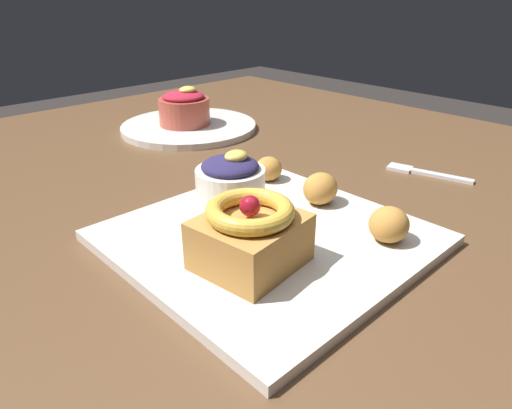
# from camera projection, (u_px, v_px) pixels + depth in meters

# --- Properties ---
(dining_table) EXTENTS (1.24, 1.12, 0.73)m
(dining_table) POSITION_uv_depth(u_px,v_px,m) (205.00, 228.00, 0.73)
(dining_table) COLOR brown
(dining_table) RESTS_ON ground_plane
(front_plate) EXTENTS (0.30, 0.30, 0.01)m
(front_plate) POSITION_uv_depth(u_px,v_px,m) (268.00, 238.00, 0.51)
(front_plate) COLOR silver
(front_plate) RESTS_ON dining_table
(cake_slice) EXTENTS (0.11, 0.10, 0.07)m
(cake_slice) POSITION_uv_depth(u_px,v_px,m) (250.00, 235.00, 0.44)
(cake_slice) COLOR #B77F3D
(cake_slice) RESTS_ON front_plate
(berry_ramekin) EXTENTS (0.08, 0.08, 0.07)m
(berry_ramekin) POSITION_uv_depth(u_px,v_px,m) (231.00, 183.00, 0.55)
(berry_ramekin) COLOR silver
(berry_ramekin) RESTS_ON front_plate
(fritter_front) EXTENTS (0.04, 0.04, 0.04)m
(fritter_front) POSITION_uv_depth(u_px,v_px,m) (389.00, 224.00, 0.49)
(fritter_front) COLOR #BC7F38
(fritter_front) RESTS_ON front_plate
(fritter_middle) EXTENTS (0.05, 0.04, 0.04)m
(fritter_middle) POSITION_uv_depth(u_px,v_px,m) (320.00, 189.00, 0.57)
(fritter_middle) COLOR #BC7F38
(fritter_middle) RESTS_ON front_plate
(fritter_back) EXTENTS (0.04, 0.04, 0.03)m
(fritter_back) POSITION_uv_depth(u_px,v_px,m) (269.00, 169.00, 0.64)
(fritter_back) COLOR #BC7F38
(fritter_back) RESTS_ON front_plate
(back_plate) EXTENTS (0.26, 0.26, 0.01)m
(back_plate) POSITION_uv_depth(u_px,v_px,m) (189.00, 127.00, 0.91)
(back_plate) COLOR silver
(back_plate) RESTS_ON dining_table
(back_ramekin) EXTENTS (0.10, 0.10, 0.07)m
(back_ramekin) POSITION_uv_depth(u_px,v_px,m) (184.00, 108.00, 0.89)
(back_ramekin) COLOR #B24C3D
(back_ramekin) RESTS_ON back_plate
(fork) EXTENTS (0.05, 0.13, 0.00)m
(fork) POSITION_uv_depth(u_px,v_px,m) (422.00, 172.00, 0.70)
(fork) COLOR silver
(fork) RESTS_ON dining_table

